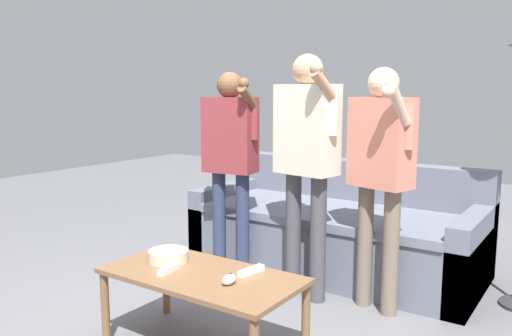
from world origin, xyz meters
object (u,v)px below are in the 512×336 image
at_px(game_remote_wand_near, 172,261).
at_px(couch, 337,231).
at_px(snack_bowl, 168,256).
at_px(player_right, 380,161).
at_px(game_remote_wand_spare, 169,269).
at_px(coffee_table, 202,283).
at_px(game_remote_wand_far, 251,271).
at_px(game_remote_nunchuk, 229,279).
at_px(player_left, 230,150).
at_px(player_center, 306,148).

bearing_deg(game_remote_wand_near, couch, 81.02).
height_order(snack_bowl, player_right, player_right).
height_order(snack_bowl, game_remote_wand_spare, snack_bowl).
bearing_deg(coffee_table, game_remote_wand_far, 33.09).
xyz_separation_m(game_remote_wand_far, game_remote_wand_spare, (-0.36, -0.22, 0.00)).
bearing_deg(game_remote_wand_near, coffee_table, -7.04).
relative_size(player_right, game_remote_wand_spare, 9.57).
height_order(game_remote_nunchuk, game_remote_wand_far, game_remote_nunchuk).
relative_size(player_right, game_remote_wand_far, 8.78).
relative_size(couch, coffee_table, 2.05).
bearing_deg(couch, game_remote_wand_far, -82.04).
height_order(couch, game_remote_wand_spare, couch).
xyz_separation_m(snack_bowl, game_remote_wand_near, (0.04, -0.02, -0.01)).
relative_size(coffee_table, game_remote_wand_spare, 6.66).
bearing_deg(player_right, couch, 133.31).
xyz_separation_m(player_left, game_remote_wand_near, (0.31, -0.93, -0.49)).
height_order(player_center, player_right, player_center).
bearing_deg(player_center, game_remote_wand_near, -109.84).
xyz_separation_m(snack_bowl, game_remote_wand_far, (0.49, 0.09, -0.01)).
distance_m(game_remote_nunchuk, player_left, 1.34).
distance_m(snack_bowl, game_remote_wand_spare, 0.18).
bearing_deg(game_remote_wand_spare, snack_bowl, 134.32).
bearing_deg(player_center, couch, 97.03).
distance_m(snack_bowl, player_left, 1.07).
xyz_separation_m(player_left, player_center, (0.63, -0.04, 0.06)).
relative_size(player_left, player_right, 1.00).
distance_m(player_center, game_remote_wand_near, 1.10).
bearing_deg(game_remote_nunchuk, couch, 96.93).
height_order(player_left, player_right, player_right).
relative_size(coffee_table, game_remote_wand_near, 7.59).
bearing_deg(couch, coffee_table, -90.40).
xyz_separation_m(player_center, player_right, (0.46, 0.07, -0.06)).
xyz_separation_m(coffee_table, game_remote_wand_spare, (-0.15, -0.08, 0.07)).
bearing_deg(player_center, game_remote_nunchuk, -83.14).
relative_size(coffee_table, game_remote_nunchuk, 11.70).
distance_m(couch, game_remote_wand_near, 1.57).
bearing_deg(snack_bowl, player_right, 48.93).
relative_size(snack_bowl, game_remote_wand_spare, 1.41).
height_order(coffee_table, game_remote_wand_near, game_remote_wand_near).
height_order(player_right, game_remote_wand_spare, player_right).
relative_size(game_remote_nunchuk, game_remote_wand_spare, 0.57).
height_order(game_remote_wand_near, game_remote_wand_spare, same).
distance_m(player_center, game_remote_wand_far, 0.97).
xyz_separation_m(couch, player_right, (0.54, -0.57, 0.65)).
bearing_deg(game_remote_nunchuk, snack_bowl, 169.64).
relative_size(couch, game_remote_wand_spare, 13.67).
bearing_deg(snack_bowl, player_center, 67.31).
relative_size(game_remote_nunchuk, player_center, 0.06).
xyz_separation_m(couch, game_remote_wand_far, (0.20, -1.43, 0.15)).
bearing_deg(game_remote_wand_far, snack_bowl, -169.39).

